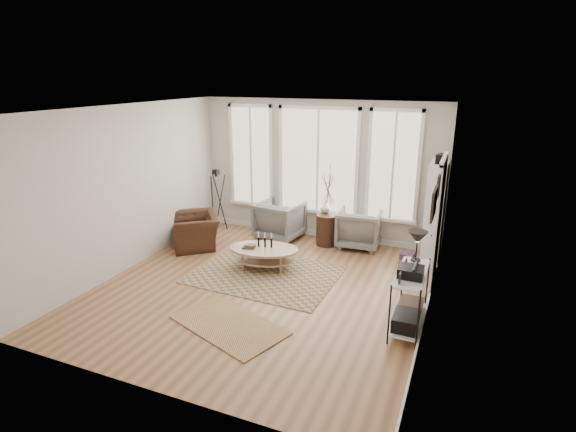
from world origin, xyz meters
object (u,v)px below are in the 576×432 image
at_px(accent_chair, 195,231).
at_px(armchair_left, 280,220).
at_px(bookcase, 435,213).
at_px(armchair_right, 359,228).
at_px(coffee_table, 264,252).
at_px(low_shelf, 410,294).
at_px(side_table, 327,204).

bearing_deg(accent_chair, armchair_left, 87.24).
distance_m(bookcase, armchair_right, 1.56).
bearing_deg(coffee_table, armchair_left, 102.87).
bearing_deg(low_shelf, bookcase, 88.72).
height_order(low_shelf, accent_chair, low_shelf).
height_order(coffee_table, armchair_right, armchair_right).
bearing_deg(armchair_left, armchair_right, -167.09).
distance_m(bookcase, armchair_left, 3.17).
xyz_separation_m(armchair_left, armchair_right, (1.69, 0.18, -0.02)).
xyz_separation_m(armchair_right, accent_chair, (-3.10, -1.25, -0.06)).
relative_size(bookcase, side_table, 1.14).
height_order(armchair_left, accent_chair, armchair_left).
bearing_deg(bookcase, coffee_table, -151.47).
bearing_deg(side_table, coffee_table, -113.37).
bearing_deg(armchair_right, low_shelf, 113.04).
xyz_separation_m(coffee_table, armchair_right, (1.33, 1.73, 0.08)).
height_order(bookcase, low_shelf, bookcase).
bearing_deg(bookcase, side_table, 177.83).
bearing_deg(armchair_right, side_table, 9.11).
xyz_separation_m(armchair_left, side_table, (1.04, 0.03, 0.46)).
height_order(armchair_right, accent_chair, armchair_right).
distance_m(bookcase, low_shelf, 2.56).
height_order(bookcase, side_table, bookcase).
height_order(bookcase, coffee_table, bookcase).
height_order(coffee_table, accent_chair, accent_chair).
xyz_separation_m(bookcase, side_table, (-2.08, 0.08, -0.09)).
bearing_deg(side_table, accent_chair, -155.72).
distance_m(armchair_right, side_table, 0.82).
bearing_deg(accent_chair, side_table, 74.20).
xyz_separation_m(bookcase, armchair_left, (-3.12, 0.05, -0.55)).
xyz_separation_m(armchair_right, side_table, (-0.65, -0.15, 0.48)).
bearing_deg(low_shelf, accent_chair, 161.52).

